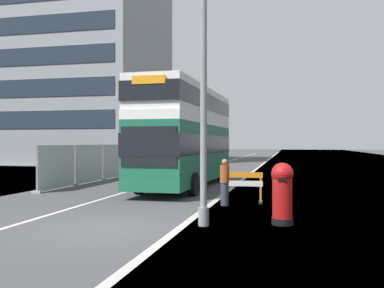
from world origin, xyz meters
name	(u,v)px	position (x,y,z in m)	size (l,w,h in m)	color
ground	(125,230)	(0.54, 0.10, -0.05)	(140.00, 280.00, 0.10)	#424244
double_decker_bus	(187,135)	(-0.38, 10.80, 2.65)	(2.94, 11.49, 4.99)	#196042
lamppost_foreground	(204,74)	(2.47, 0.93, 4.10)	(0.29, 0.70, 8.67)	gray
red_pillar_postbox	(282,191)	(4.55, 1.59, 0.93)	(0.61, 0.61, 1.70)	black
roadworks_barrier	(242,184)	(3.00, 5.59, 0.71)	(1.55, 0.52, 1.15)	orange
construction_site_fence	(124,161)	(-6.22, 16.76, 1.05)	(0.44, 20.60, 2.19)	#A8AAAD
car_oncoming_near	(203,156)	(-3.28, 29.38, 1.01)	(2.09, 4.32, 2.15)	gray
car_receding_mid	(210,153)	(-4.36, 38.64, 1.06)	(2.03, 4.44, 2.26)	navy
bare_tree_far_verge_near	(140,145)	(-14.68, 43.26, 2.04)	(2.43, 1.83, 4.51)	#4C3D2D
bare_tree_far_verge_mid	(177,145)	(-10.99, 48.37, 1.99)	(3.41, 2.25, 3.91)	#4C3D2D
pedestrian_at_kerb	(225,182)	(2.47, 4.77, 0.84)	(0.34, 0.34, 1.67)	#2D3342
backdrop_office_block	(44,58)	(-24.13, 35.79, 12.51)	(27.21, 17.22, 25.02)	gray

